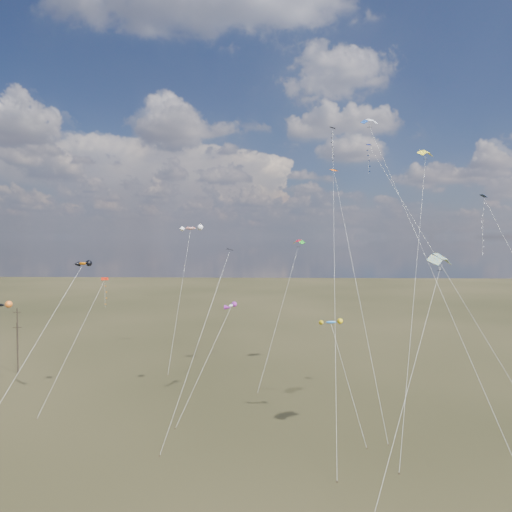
{
  "coord_description": "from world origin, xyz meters",
  "views": [
    {
      "loc": [
        2.11,
        -39.55,
        21.38
      ],
      "look_at": [
        0.0,
        18.0,
        19.0
      ],
      "focal_mm": 32.0,
      "sensor_mm": 36.0,
      "label": 1
    }
  ],
  "objects_px": {
    "utility_pole_near": "(18,347)",
    "diamond_black_high": "(333,160)",
    "utility_pole_far": "(18,329)",
    "parafoil_yellow": "(425,153)"
  },
  "relations": [
    {
      "from": "parafoil_yellow",
      "to": "diamond_black_high",
      "type": "bearing_deg",
      "value": 156.17
    },
    {
      "from": "diamond_black_high",
      "to": "utility_pole_far",
      "type": "bearing_deg",
      "value": 166.97
    },
    {
      "from": "utility_pole_near",
      "to": "parafoil_yellow",
      "type": "bearing_deg",
      "value": -4.31
    },
    {
      "from": "utility_pole_far",
      "to": "utility_pole_near",
      "type": "bearing_deg",
      "value": -60.26
    },
    {
      "from": "utility_pole_near",
      "to": "diamond_black_high",
      "type": "height_order",
      "value": "diamond_black_high"
    },
    {
      "from": "utility_pole_far",
      "to": "diamond_black_high",
      "type": "xyz_separation_m",
      "value": [
        57.24,
        -13.25,
        29.08
      ]
    },
    {
      "from": "utility_pole_near",
      "to": "utility_pole_far",
      "type": "bearing_deg",
      "value": 119.74
    },
    {
      "from": "utility_pole_far",
      "to": "diamond_black_high",
      "type": "bearing_deg",
      "value": -13.03
    },
    {
      "from": "diamond_black_high",
      "to": "utility_pole_near",
      "type": "bearing_deg",
      "value": -179.13
    },
    {
      "from": "parafoil_yellow",
      "to": "utility_pole_far",
      "type": "bearing_deg",
      "value": 164.98
    }
  ]
}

